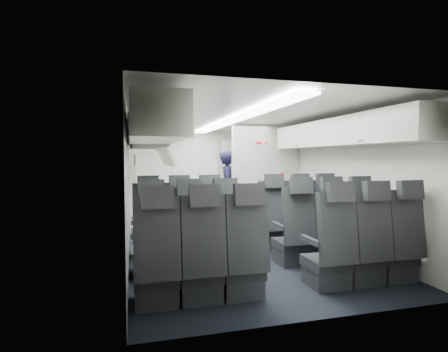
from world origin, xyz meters
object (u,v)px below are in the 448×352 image
galley_unit (237,179)px  flight_attendant (229,189)px  seat_row_mid (259,238)px  boarding_door (132,184)px  seat_row_front (239,226)px  seat_row_rear (288,257)px  carry_on_bag (148,137)px

galley_unit → flight_attendant: size_ratio=1.16×
seat_row_mid → boarding_door: bearing=118.8°
seat_row_front → seat_row_rear: 1.80m
seat_row_rear → flight_attendant: flight_attendant is taller
seat_row_front → flight_attendant: (0.35, 1.84, 0.41)m
galley_unit → boarding_door: size_ratio=1.02×
galley_unit → flight_attendant: bearing=-113.2°
flight_attendant → carry_on_bag: size_ratio=4.59×
seat_row_rear → boarding_door: size_ratio=1.79×
seat_row_mid → flight_attendant: size_ratio=2.04×
seat_row_rear → flight_attendant: bearing=84.6°
seat_row_rear → seat_row_mid: bearing=90.0°
flight_attendant → carry_on_bag: 2.39m
seat_row_front → flight_attendant: 1.92m
seat_row_front → boarding_door: bearing=128.2°
galley_unit → boarding_door: 2.84m
seat_row_mid → seat_row_rear: bearing=-90.0°
seat_row_front → carry_on_bag: 2.05m
seat_row_rear → seat_row_front: bearing=90.0°
galley_unit → seat_row_front: bearing=-106.3°
seat_row_mid → seat_row_rear: 0.90m
seat_row_mid → boarding_door: 3.45m
seat_row_rear → flight_attendant: size_ratio=2.04×
seat_row_mid → galley_unit: bearing=77.1°
galley_unit → carry_on_bag: size_ratio=5.33×
seat_row_rear → boarding_door: 4.25m
galley_unit → seat_row_mid: bearing=-102.9°
carry_on_bag → flight_attendant: bearing=18.6°
flight_attendant → carry_on_bag: (-1.73, -1.31, 1.01)m
seat_row_front → carry_on_bag: (-1.38, 0.54, 1.42)m
boarding_door → flight_attendant: boarding_door is taller
flight_attendant → seat_row_front: bearing=-170.8°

